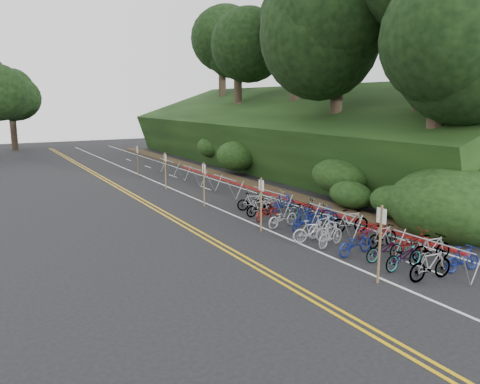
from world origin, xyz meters
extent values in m
plane|color=black|center=(0.00, 0.00, 0.00)|extent=(120.00, 120.00, 0.00)
cube|color=gold|center=(-2.15, 10.00, 0.00)|extent=(0.12, 80.00, 0.01)
cube|color=gold|center=(-1.85, 10.00, 0.00)|extent=(0.12, 80.00, 0.01)
cube|color=silver|center=(1.00, 10.00, 0.00)|extent=(0.12, 80.00, 0.01)
cube|color=silver|center=(5.20, 10.00, 0.00)|extent=(0.12, 80.00, 0.01)
cube|color=silver|center=(3.10, -2.00, 0.00)|extent=(0.10, 1.60, 0.01)
cube|color=silver|center=(3.10, 4.00, 0.00)|extent=(0.10, 1.60, 0.01)
cube|color=silver|center=(3.10, 10.00, 0.00)|extent=(0.10, 1.60, 0.01)
cube|color=silver|center=(3.10, 16.00, 0.00)|extent=(0.10, 1.60, 0.01)
cube|color=silver|center=(3.10, 22.00, 0.00)|extent=(0.10, 1.60, 0.01)
cube|color=silver|center=(3.10, 28.00, 0.00)|extent=(0.10, 1.60, 0.01)
cube|color=silver|center=(3.10, 34.00, 0.00)|extent=(0.10, 1.60, 0.01)
cube|color=maroon|center=(5.70, 12.00, 0.05)|extent=(0.25, 28.00, 0.10)
cube|color=black|center=(13.50, 22.00, 2.80)|extent=(12.32, 44.00, 9.11)
cube|color=#382819|center=(6.40, 22.00, 0.08)|extent=(1.40, 44.00, 0.16)
ellipsoid|color=#284C19|center=(7.20, 3.00, 1.04)|extent=(2.00, 2.80, 1.60)
ellipsoid|color=#284C19|center=(8.00, 8.00, 1.55)|extent=(2.60, 3.64, 2.08)
ellipsoid|color=#284C19|center=(9.20, 14.00, 1.99)|extent=(2.20, 3.08, 1.76)
ellipsoid|color=#284C19|center=(7.80, 20.00, 1.56)|extent=(3.00, 4.20, 2.40)
ellipsoid|color=#284C19|center=(8.50, 26.00, 1.73)|extent=(2.40, 3.36, 1.92)
ellipsoid|color=#284C19|center=(9.80, 30.00, 2.41)|extent=(2.80, 3.92, 2.24)
ellipsoid|color=#284C19|center=(7.00, 6.00, 0.90)|extent=(1.80, 2.52, 1.44)
ellipsoid|color=#284C19|center=(10.00, 18.00, 2.60)|extent=(3.20, 4.48, 2.56)
ellipsoid|color=black|center=(8.00, 0.50, 1.21)|extent=(5.28, 6.16, 3.52)
cylinder|color=#2D2319|center=(9.50, 3.00, 3.74)|extent=(0.77, 0.77, 5.09)
ellipsoid|color=black|center=(9.50, 3.00, 8.38)|extent=(6.96, 6.96, 6.61)
cylinder|color=#2D2319|center=(12.00, 6.00, 5.93)|extent=(0.83, 0.83, 6.26)
cylinder|color=#2D2319|center=(11.00, 12.00, 5.44)|extent=(0.81, 0.81, 5.87)
ellipsoid|color=black|center=(11.00, 12.00, 10.88)|extent=(8.35, 8.35, 7.93)
cylinder|color=#2D2319|center=(13.50, 20.00, 6.53)|extent=(0.85, 0.85, 6.65)
ellipsoid|color=black|center=(13.50, 20.00, 12.72)|extent=(9.57, 9.57, 9.09)
cylinder|color=#2D2319|center=(12.50, 28.00, 5.54)|extent=(0.79, 0.79, 5.48)
ellipsoid|color=black|center=(12.50, 28.00, 10.47)|extent=(7.31, 7.31, 6.94)
cylinder|color=#2D2319|center=(15.00, 36.00, 6.63)|extent=(0.83, 0.83, 6.26)
ellipsoid|color=black|center=(15.00, 36.00, 12.37)|extent=(8.70, 8.70, 8.26)
cylinder|color=#2D2319|center=(-6.00, 50.00, 2.35)|extent=(0.75, 0.75, 4.70)
ellipsoid|color=black|center=(-6.00, 50.00, 6.52)|extent=(6.09, 6.09, 5.78)
cylinder|color=#95979B|center=(3.08, -2.23, 1.07)|extent=(0.05, 3.39, 0.05)
cylinder|color=#95979B|center=(2.80, -3.82, 0.54)|extent=(0.54, 0.04, 1.06)
cylinder|color=#95979B|center=(3.36, -3.82, 0.54)|extent=(0.54, 0.04, 1.06)
cylinder|color=#95979B|center=(2.80, -0.63, 0.54)|extent=(0.54, 0.04, 1.06)
cylinder|color=#95979B|center=(3.36, -0.63, 0.54)|extent=(0.54, 0.04, 1.06)
cylinder|color=#95979B|center=(3.00, 3.00, 1.15)|extent=(0.05, 3.00, 0.05)
cylinder|color=#95979B|center=(2.72, 1.60, 0.57)|extent=(0.58, 0.04, 1.13)
cylinder|color=#95979B|center=(3.28, 1.60, 0.57)|extent=(0.58, 0.04, 1.13)
cylinder|color=#95979B|center=(2.72, 4.40, 0.57)|extent=(0.58, 0.04, 1.13)
cylinder|color=#95979B|center=(3.28, 4.40, 0.57)|extent=(0.58, 0.04, 1.13)
cylinder|color=#95979B|center=(3.00, 8.00, 1.15)|extent=(0.05, 3.00, 0.05)
cylinder|color=#95979B|center=(2.72, 6.60, 0.57)|extent=(0.58, 0.04, 1.13)
cylinder|color=#95979B|center=(3.28, 6.60, 0.57)|extent=(0.58, 0.04, 1.13)
cylinder|color=#95979B|center=(2.72, 9.40, 0.57)|extent=(0.58, 0.04, 1.13)
cylinder|color=#95979B|center=(3.28, 9.40, 0.57)|extent=(0.58, 0.04, 1.13)
cylinder|color=#95979B|center=(3.00, 13.00, 1.15)|extent=(0.05, 3.00, 0.05)
cylinder|color=#95979B|center=(2.72, 11.60, 0.57)|extent=(0.58, 0.04, 1.13)
cylinder|color=#95979B|center=(3.28, 11.60, 0.57)|extent=(0.58, 0.04, 1.13)
cylinder|color=#95979B|center=(2.72, 14.40, 0.57)|extent=(0.58, 0.04, 1.13)
cylinder|color=#95979B|center=(3.28, 14.40, 0.57)|extent=(0.58, 0.04, 1.13)
cylinder|color=#95979B|center=(3.00, 18.00, 1.15)|extent=(0.05, 3.00, 0.05)
cylinder|color=#95979B|center=(2.72, 16.60, 0.57)|extent=(0.58, 0.04, 1.13)
cylinder|color=#95979B|center=(3.28, 16.60, 0.57)|extent=(0.58, 0.04, 1.13)
cylinder|color=#95979B|center=(2.72, 19.40, 0.57)|extent=(0.58, 0.04, 1.13)
cylinder|color=#95979B|center=(3.28, 19.40, 0.57)|extent=(0.58, 0.04, 1.13)
cylinder|color=#95979B|center=(3.00, 23.00, 1.15)|extent=(0.05, 3.00, 0.05)
cylinder|color=#95979B|center=(2.72, 21.60, 0.57)|extent=(0.58, 0.04, 1.13)
cylinder|color=#95979B|center=(3.28, 21.60, 0.57)|extent=(0.58, 0.04, 1.13)
cylinder|color=#95979B|center=(2.72, 24.40, 0.57)|extent=(0.58, 0.04, 1.13)
cylinder|color=#95979B|center=(3.28, 24.40, 0.57)|extent=(0.58, 0.04, 1.13)
cylinder|color=brown|center=(0.62, -2.16, 1.31)|extent=(0.08, 0.08, 2.63)
cube|color=silver|center=(0.62, -2.16, 2.28)|extent=(0.02, 0.40, 0.50)
cylinder|color=brown|center=(0.60, 5.00, 1.25)|extent=(0.08, 0.08, 2.50)
cube|color=silver|center=(0.60, 5.00, 2.15)|extent=(0.02, 0.40, 0.50)
cylinder|color=brown|center=(0.60, 11.00, 1.25)|extent=(0.08, 0.08, 2.50)
cube|color=silver|center=(0.60, 11.00, 2.15)|extent=(0.02, 0.40, 0.50)
cylinder|color=brown|center=(0.60, 17.00, 1.25)|extent=(0.08, 0.08, 2.50)
cube|color=silver|center=(0.60, 17.00, 2.15)|extent=(0.02, 0.40, 0.50)
cylinder|color=brown|center=(0.60, 23.00, 1.25)|extent=(0.08, 0.08, 2.50)
cube|color=silver|center=(0.60, 23.00, 2.15)|extent=(0.02, 0.40, 0.50)
imported|color=#9E9EA3|center=(1.50, 2.45, 0.49)|extent=(0.98, 1.70, 0.99)
imported|color=slate|center=(2.30, -2.85, 0.55)|extent=(0.70, 1.86, 1.09)
imported|color=navy|center=(3.99, -2.87, 0.47)|extent=(0.62, 1.61, 0.94)
imported|color=slate|center=(2.37, -1.68, 0.48)|extent=(0.70, 1.86, 0.97)
imported|color=slate|center=(3.94, -1.62, 0.53)|extent=(0.77, 1.81, 1.05)
imported|color=slate|center=(2.45, -0.70, 0.45)|extent=(0.71, 1.75, 0.90)
imported|color=maroon|center=(3.99, -0.62, 0.49)|extent=(1.04, 1.96, 0.98)
imported|color=navy|center=(2.00, 0.37, 0.48)|extent=(0.81, 1.87, 0.95)
imported|color=slate|center=(3.62, 0.50, 0.49)|extent=(0.50, 1.65, 0.98)
imported|color=#9E9EA3|center=(1.85, 1.63, 0.51)|extent=(0.94, 1.77, 1.03)
imported|color=maroon|center=(4.20, 1.64, 0.47)|extent=(0.73, 1.83, 0.94)
imported|color=#9E9EA3|center=(2.40, 2.84, 0.52)|extent=(0.72, 1.77, 1.04)
imported|color=slate|center=(3.97, 2.78, 0.54)|extent=(0.99, 1.88, 1.08)
imported|color=navy|center=(2.36, 4.15, 0.52)|extent=(1.03, 1.80, 1.04)
imported|color=navy|center=(3.73, 4.38, 0.49)|extent=(0.87, 1.70, 0.98)
imported|color=#9E9EA3|center=(1.88, 5.09, 0.48)|extent=(0.93, 1.90, 0.96)
imported|color=slate|center=(3.85, 5.08, 0.45)|extent=(1.05, 1.80, 0.89)
imported|color=maroon|center=(1.93, 6.56, 0.44)|extent=(1.08, 1.79, 0.89)
imported|color=slate|center=(4.06, 6.35, 0.46)|extent=(0.90, 1.83, 0.92)
imported|color=slate|center=(2.06, 7.44, 0.47)|extent=(0.45, 1.58, 0.95)
imported|color=navy|center=(3.67, 7.59, 0.51)|extent=(0.73, 1.75, 1.02)
imported|color=slate|center=(2.41, 8.75, 0.49)|extent=(1.00, 1.70, 0.99)
imported|color=#9E9EA3|center=(3.87, 8.69, 0.47)|extent=(0.84, 1.84, 0.93)
camera|label=1|loc=(-10.58, -12.50, 5.92)|focal=35.00mm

